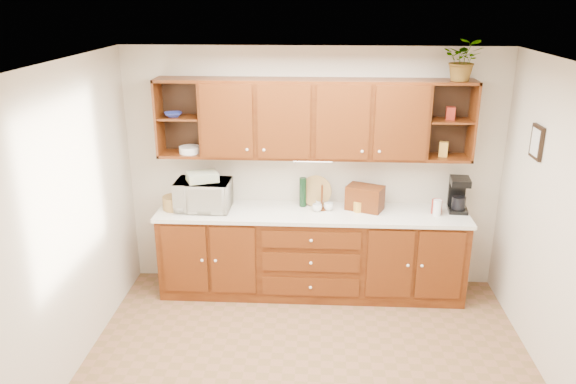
# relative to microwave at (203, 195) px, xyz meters

# --- Properties ---
(floor) EXTENTS (4.00, 4.00, 0.00)m
(floor) POSITION_rel_microwave_xyz_m (1.14, -1.45, -1.10)
(floor) COLOR brown
(floor) RESTS_ON ground
(ceiling) EXTENTS (4.00, 4.00, 0.00)m
(ceiling) POSITION_rel_microwave_xyz_m (1.14, -1.45, 1.50)
(ceiling) COLOR white
(ceiling) RESTS_ON back_wall
(back_wall) EXTENTS (4.00, 0.00, 4.00)m
(back_wall) POSITION_rel_microwave_xyz_m (1.14, 0.30, 0.20)
(back_wall) COLOR beige
(back_wall) RESTS_ON floor
(left_wall) EXTENTS (0.00, 3.50, 3.50)m
(left_wall) POSITION_rel_microwave_xyz_m (-0.86, -1.45, 0.20)
(left_wall) COLOR beige
(left_wall) RESTS_ON floor
(right_wall) EXTENTS (0.00, 3.50, 3.50)m
(right_wall) POSITION_rel_microwave_xyz_m (3.14, -1.45, 0.20)
(right_wall) COLOR beige
(right_wall) RESTS_ON floor
(base_cabinets) EXTENTS (3.20, 0.60, 0.90)m
(base_cabinets) POSITION_rel_microwave_xyz_m (1.14, 0.00, -0.65)
(base_cabinets) COLOR #3E1707
(base_cabinets) RESTS_ON floor
(countertop) EXTENTS (3.24, 0.64, 0.04)m
(countertop) POSITION_rel_microwave_xyz_m (1.14, -0.01, -0.18)
(countertop) COLOR white
(countertop) RESTS_ON base_cabinets
(upper_cabinets) EXTENTS (3.20, 0.33, 0.80)m
(upper_cabinets) POSITION_rel_microwave_xyz_m (1.15, 0.14, 0.80)
(upper_cabinets) COLOR #3E1707
(upper_cabinets) RESTS_ON back_wall
(undercabinet_light) EXTENTS (0.40, 0.05, 0.02)m
(undercabinet_light) POSITION_rel_microwave_xyz_m (1.14, 0.09, 0.37)
(undercabinet_light) COLOR white
(undercabinet_light) RESTS_ON upper_cabinets
(framed_picture) EXTENTS (0.03, 0.24, 0.30)m
(framed_picture) POSITION_rel_microwave_xyz_m (3.12, -0.55, 0.75)
(framed_picture) COLOR black
(framed_picture) RESTS_ON right_wall
(wicker_basket) EXTENTS (0.27, 0.27, 0.14)m
(wicker_basket) POSITION_rel_microwave_xyz_m (-0.31, -0.01, -0.09)
(wicker_basket) COLOR #A57F44
(wicker_basket) RESTS_ON countertop
(microwave) EXTENTS (0.58, 0.40, 0.31)m
(microwave) POSITION_rel_microwave_xyz_m (0.00, 0.00, 0.00)
(microwave) COLOR silver
(microwave) RESTS_ON countertop
(towel_stack) EXTENTS (0.37, 0.33, 0.09)m
(towel_stack) POSITION_rel_microwave_xyz_m (0.00, 0.00, 0.20)
(towel_stack) COLOR #F1DA71
(towel_stack) RESTS_ON microwave
(wine_bottle) EXTENTS (0.08, 0.08, 0.32)m
(wine_bottle) POSITION_rel_microwave_xyz_m (1.04, 0.15, 0.00)
(wine_bottle) COLOR black
(wine_bottle) RESTS_ON countertop
(woven_tray) EXTENTS (0.34, 0.14, 0.33)m
(woven_tray) POSITION_rel_microwave_xyz_m (1.18, 0.17, -0.15)
(woven_tray) COLOR #A57F44
(woven_tray) RESTS_ON countertop
(bread_box) EXTENTS (0.43, 0.36, 0.26)m
(bread_box) POSITION_rel_microwave_xyz_m (1.69, 0.09, -0.03)
(bread_box) COLOR #3E1707
(bread_box) RESTS_ON countertop
(mug_tree) EXTENTS (0.24, 0.24, 0.27)m
(mug_tree) POSITION_rel_microwave_xyz_m (1.24, 0.06, -0.11)
(mug_tree) COLOR #3E1707
(mug_tree) RESTS_ON countertop
(canister_red) EXTENTS (0.13, 0.13, 0.15)m
(canister_red) POSITION_rel_microwave_xyz_m (2.43, 0.01, -0.08)
(canister_red) COLOR maroon
(canister_red) RESTS_ON countertop
(canister_white) EXTENTS (0.09, 0.09, 0.17)m
(canister_white) POSITION_rel_microwave_xyz_m (2.42, -0.05, -0.07)
(canister_white) COLOR white
(canister_white) RESTS_ON countertop
(canister_yellow) EXTENTS (0.12, 0.12, 0.11)m
(canister_yellow) POSITION_rel_microwave_xyz_m (1.62, 0.02, -0.10)
(canister_yellow) COLOR gold
(canister_yellow) RESTS_ON countertop
(coffee_maker) EXTENTS (0.22, 0.27, 0.36)m
(coffee_maker) POSITION_rel_microwave_xyz_m (2.66, 0.11, 0.02)
(coffee_maker) COLOR black
(coffee_maker) RESTS_ON countertop
(bowl_stack) EXTENTS (0.22, 0.22, 0.04)m
(bowl_stack) POSITION_rel_microwave_xyz_m (-0.29, 0.12, 0.83)
(bowl_stack) COLOR navy
(bowl_stack) RESTS_ON upper_cabinets
(plate_stack) EXTENTS (0.25, 0.25, 0.07)m
(plate_stack) POSITION_rel_microwave_xyz_m (-0.14, 0.11, 0.46)
(plate_stack) COLOR white
(plate_stack) RESTS_ON upper_cabinets
(pantry_box_yellow) EXTENTS (0.10, 0.09, 0.15)m
(pantry_box_yellow) POSITION_rel_microwave_xyz_m (2.47, 0.13, 0.50)
(pantry_box_yellow) COLOR gold
(pantry_box_yellow) RESTS_ON upper_cabinets
(pantry_box_red) EXTENTS (0.09, 0.08, 0.13)m
(pantry_box_red) POSITION_rel_microwave_xyz_m (2.50, 0.13, 0.87)
(pantry_box_red) COLOR maroon
(pantry_box_red) RESTS_ON upper_cabinets
(potted_plant) EXTENTS (0.45, 0.41, 0.41)m
(potted_plant) POSITION_rel_microwave_xyz_m (2.56, 0.07, 1.40)
(potted_plant) COLOR #999999
(potted_plant) RESTS_ON upper_cabinets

